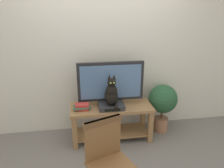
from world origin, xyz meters
The scene contains 9 objects.
ground_plane centered at (0.00, 0.00, 0.00)m, with size 12.00×12.00×0.00m, color slate.
back_wall centered at (0.00, 0.91, 1.40)m, with size 7.00×0.12×2.80m, color beige.
tv_stand centered at (0.06, 0.47, 0.37)m, with size 1.22×0.48×0.55m.
tv centered at (0.06, 0.54, 0.89)m, with size 0.98×0.20×0.66m.
media_box centered at (0.05, 0.40, 0.59)m, with size 0.37×0.26×0.07m.
cat centered at (0.05, 0.38, 0.79)m, with size 0.19×0.33×0.46m.
wooden_chair centered at (-0.15, -0.69, 0.55)m, with size 0.53×0.53×0.93m.
book_stack centered at (-0.37, 0.42, 0.60)m, with size 0.25×0.17×0.09m.
potted_plant centered at (0.91, 0.56, 0.52)m, with size 0.46×0.46×0.80m.
Camera 1 is at (-0.38, -2.44, 1.95)m, focal length 34.66 mm.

